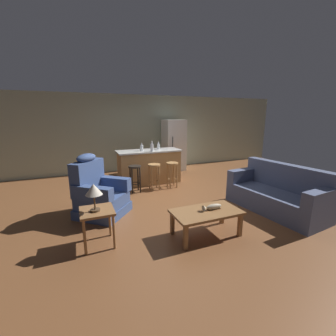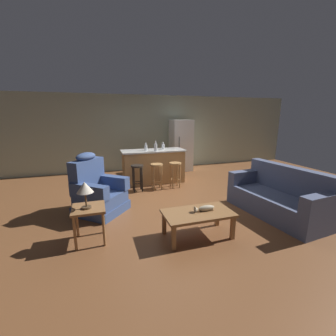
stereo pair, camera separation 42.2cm
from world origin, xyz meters
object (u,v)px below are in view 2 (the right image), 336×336
(bar_stool_left, at_px, (137,173))
(recliner_near_lamp, at_px, (97,192))
(coffee_table, at_px, (198,215))
(refrigerator, at_px, (181,145))
(bar_stool_right, at_px, (175,170))
(kitchen_island, at_px, (153,166))
(bottle_short_amber, at_px, (156,147))
(bottle_wine_dark, at_px, (163,146))
(end_table, at_px, (89,213))
(table_lamp, at_px, (85,189))
(bar_stool_middle, at_px, (157,172))
(couch, at_px, (279,198))
(bottle_tall_green, at_px, (146,148))
(fish_figurine, at_px, (204,208))

(bar_stool_left, bearing_deg, recliner_near_lamp, -133.79)
(coffee_table, relative_size, refrigerator, 0.62)
(refrigerator, bearing_deg, bar_stool_right, -115.04)
(kitchen_island, distance_m, bottle_short_amber, 0.63)
(bottle_wine_dark, bearing_deg, bar_stool_left, -141.40)
(end_table, bearing_deg, bar_stool_right, 45.11)
(recliner_near_lamp, height_order, table_lamp, recliner_near_lamp)
(recliner_near_lamp, bearing_deg, bar_stool_middle, 75.27)
(bar_stool_left, bearing_deg, coffee_table, -78.43)
(bottle_short_amber, bearing_deg, bar_stool_right, -41.42)
(bar_stool_left, bearing_deg, bar_stool_middle, 0.00)
(couch, relative_size, bottle_tall_green, 9.08)
(refrigerator, xyz_separation_m, bottle_short_amber, (-1.29, -1.45, 0.18))
(coffee_table, distance_m, kitchen_island, 3.16)
(bar_stool_left, relative_size, bottle_short_amber, 2.38)
(bottle_short_amber, bearing_deg, end_table, -124.00)
(end_table, height_order, bottle_short_amber, bottle_short_amber)
(bar_stool_left, relative_size, refrigerator, 0.39)
(kitchen_island, bearing_deg, fish_figurine, -89.05)
(end_table, distance_m, bottle_wine_dark, 3.56)
(kitchen_island, height_order, bar_stool_right, kitchen_island)
(table_lamp, height_order, bar_stool_middle, table_lamp)
(recliner_near_lamp, xyz_separation_m, table_lamp, (-0.15, -1.15, 0.45))
(bottle_short_amber, bearing_deg, kitchen_island, 92.23)
(bar_stool_left, relative_size, bottle_tall_green, 3.12)
(recliner_near_lamp, bearing_deg, fish_figurine, -1.64)
(fish_figurine, distance_m, bottle_short_amber, 2.96)
(fish_figurine, distance_m, kitchen_island, 3.15)
(coffee_table, bearing_deg, bottle_tall_green, 92.74)
(recliner_near_lamp, xyz_separation_m, bottle_wine_dark, (1.89, 1.75, 0.61))
(recliner_near_lamp, xyz_separation_m, bar_stool_middle, (1.50, 1.03, 0.05))
(bar_stool_left, relative_size, bar_stool_right, 1.00)
(fish_figurine, distance_m, bottle_tall_green, 3.19)
(refrigerator, height_order, bottle_wine_dark, refrigerator)
(kitchen_island, xyz_separation_m, refrigerator, (1.30, 1.20, 0.40))
(bar_stool_middle, bearing_deg, couch, -50.12)
(couch, relative_size, table_lamp, 4.82)
(table_lamp, distance_m, bar_stool_right, 3.10)
(refrigerator, distance_m, bottle_tall_green, 1.95)
(end_table, height_order, refrigerator, refrigerator)
(recliner_near_lamp, distance_m, bottle_short_amber, 2.22)
(coffee_table, bearing_deg, bottle_wine_dark, 83.28)
(table_lamp, bearing_deg, kitchen_island, 58.50)
(table_lamp, xyz_separation_m, bottle_short_amber, (1.73, 2.57, 0.19))
(refrigerator, bearing_deg, end_table, -126.99)
(kitchen_island, height_order, refrigerator, refrigerator)
(table_lamp, height_order, kitchen_island, table_lamp)
(recliner_near_lamp, xyz_separation_m, bar_stool_right, (2.02, 1.03, 0.05))
(bar_stool_right, distance_m, bottle_wine_dark, 0.92)
(couch, bearing_deg, bar_stool_middle, -56.07)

